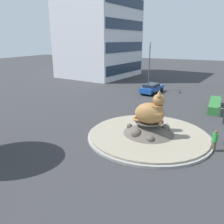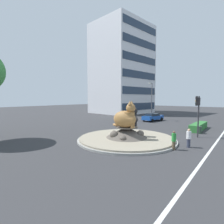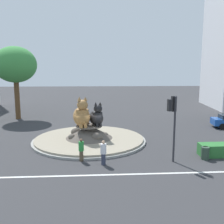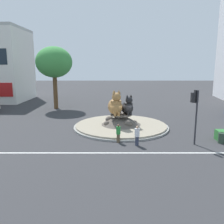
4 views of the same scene
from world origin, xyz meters
name	(u,v)px [view 3 (image 3 of 4)]	position (x,y,z in m)	size (l,w,h in m)	color
ground_plane	(89,141)	(0.00, 0.00, 0.00)	(160.00, 160.00, 0.00)	#333335
lane_centreline	(86,175)	(0.00, -7.49, 0.00)	(112.00, 0.20, 0.01)	silver
roundabout_island	(89,136)	(-0.01, 0.00, 0.45)	(10.05, 10.05, 1.45)	gray
cat_statue_tabby	(82,115)	(-0.60, -0.30, 2.42)	(1.90, 2.80, 2.65)	#9E703D
cat_statue_black	(97,117)	(0.68, -0.01, 2.23)	(1.70, 2.30, 2.13)	black
traffic_light_mast	(173,114)	(5.85, -5.44, 3.35)	(0.70, 0.63, 4.55)	#2D2D33
broadleaf_tree_behind_island	(15,65)	(-9.60, 11.31, 6.95)	(5.39, 5.39, 9.30)	brown
pedestrian_white_shirt	(103,152)	(1.10, -5.79, 0.87)	(0.40, 0.40, 1.68)	#33384C
pedestrian_green_shirt	(81,149)	(-0.42, -4.99, 0.84)	(0.37, 0.37, 1.61)	brown
litter_bin	(205,153)	(8.36, -5.20, 0.45)	(0.56, 0.56, 0.90)	#2D4233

